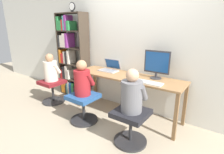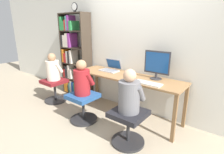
% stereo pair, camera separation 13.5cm
% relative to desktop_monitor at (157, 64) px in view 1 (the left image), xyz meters
% --- Properties ---
extents(ground_plane, '(14.00, 14.00, 0.00)m').
position_rel_desktop_monitor_xyz_m(ground_plane, '(-0.49, -0.43, -1.01)').
color(ground_plane, tan).
extents(wall_back, '(10.00, 0.05, 2.60)m').
position_rel_desktop_monitor_xyz_m(wall_back, '(-0.49, 0.22, 0.29)').
color(wall_back, silver).
rests_on(wall_back, ground_plane).
extents(desk, '(2.03, 0.58, 0.77)m').
position_rel_desktop_monitor_xyz_m(desk, '(-0.49, -0.14, -0.32)').
color(desk, olive).
rests_on(desk, ground_plane).
extents(desktop_monitor, '(0.43, 0.19, 0.47)m').
position_rel_desktop_monitor_xyz_m(desktop_monitor, '(0.00, 0.00, 0.00)').
color(desktop_monitor, '#333338').
rests_on(desktop_monitor, desk).
extents(laptop, '(0.37, 0.30, 0.23)m').
position_rel_desktop_monitor_xyz_m(laptop, '(-0.94, -0.03, -0.19)').
color(laptop, '#B7B7BC').
rests_on(laptop, desk).
extents(keyboard, '(0.43, 0.17, 0.03)m').
position_rel_desktop_monitor_xyz_m(keyboard, '(0.02, -0.32, -0.23)').
color(keyboard, silver).
rests_on(keyboard, desk).
extents(computer_mouse_by_keyboard, '(0.06, 0.11, 0.03)m').
position_rel_desktop_monitor_xyz_m(computer_mouse_by_keyboard, '(-0.28, -0.35, -0.23)').
color(computer_mouse_by_keyboard, black).
rests_on(computer_mouse_by_keyboard, desk).
extents(office_chair_left, '(0.48, 0.48, 0.49)m').
position_rel_desktop_monitor_xyz_m(office_chair_left, '(-0.00, -0.80, -0.71)').
color(office_chair_left, '#262628').
rests_on(office_chair_left, ground_plane).
extents(office_chair_right, '(0.48, 0.48, 0.49)m').
position_rel_desktop_monitor_xyz_m(office_chair_right, '(-0.96, -0.77, -0.71)').
color(office_chair_right, '#262628').
rests_on(office_chair_right, ground_plane).
extents(person_at_monitor, '(0.35, 0.30, 0.59)m').
position_rel_desktop_monitor_xyz_m(person_at_monitor, '(-0.00, -0.80, -0.26)').
color(person_at_monitor, slate).
rests_on(person_at_monitor, office_chair_left).
extents(person_at_laptop, '(0.33, 0.29, 0.59)m').
position_rel_desktop_monitor_xyz_m(person_at_laptop, '(-0.96, -0.76, -0.25)').
color(person_at_laptop, maroon).
rests_on(person_at_laptop, office_chair_right).
extents(bookshelf, '(0.77, 0.30, 1.90)m').
position_rel_desktop_monitor_xyz_m(bookshelf, '(-2.12, -0.01, -0.10)').
color(bookshelf, '#382D23').
rests_on(bookshelf, ground_plane).
extents(desk_clock, '(0.17, 0.03, 0.19)m').
position_rel_desktop_monitor_xyz_m(desk_clock, '(-1.87, -0.07, 0.99)').
color(desk_clock, black).
rests_on(desk_clock, bookshelf).
extents(office_chair_side, '(0.48, 0.48, 0.49)m').
position_rel_desktop_monitor_xyz_m(office_chair_side, '(-2.08, -0.58, -0.71)').
color(office_chair_side, '#262628').
rests_on(office_chair_side, ground_plane).
extents(person_near_shelf, '(0.34, 0.29, 0.58)m').
position_rel_desktop_monitor_xyz_m(person_near_shelf, '(-2.08, -0.58, -0.27)').
color(person_near_shelf, beige).
rests_on(person_near_shelf, office_chair_side).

